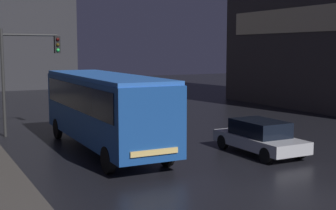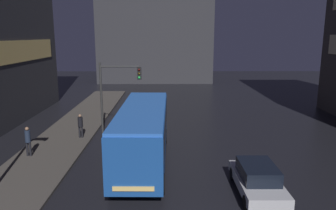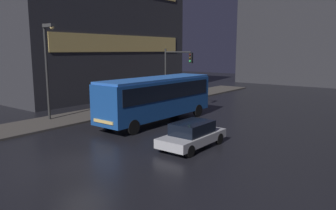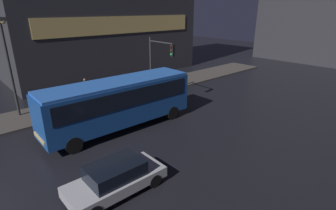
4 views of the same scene
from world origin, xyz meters
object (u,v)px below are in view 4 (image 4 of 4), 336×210
bus_near (119,100)px  car_taxi (116,178)px  pedestrian_near (134,85)px  traffic_light_main (159,60)px  pedestrian_mid (85,87)px  street_lamp_sidewalk (7,52)px

bus_near → car_taxi: 6.92m
pedestrian_near → traffic_light_main: traffic_light_main is taller
bus_near → traffic_light_main: traffic_light_main is taller
bus_near → traffic_light_main: bearing=-65.9°
bus_near → traffic_light_main: size_ratio=1.89×
pedestrian_mid → traffic_light_main: size_ratio=0.34×
bus_near → street_lamp_sidewalk: 8.56m
pedestrian_near → traffic_light_main: size_ratio=0.32×
bus_near → car_taxi: size_ratio=2.36×
pedestrian_mid → street_lamp_sidewalk: 6.69m
car_taxi → pedestrian_near: bearing=-38.2°
traffic_light_main → pedestrian_mid: bearing=-136.4°
car_taxi → pedestrian_mid: 13.56m
pedestrian_mid → street_lamp_sidewalk: street_lamp_sidewalk is taller
bus_near → pedestrian_mid: size_ratio=5.64×
car_taxi → pedestrian_near: pedestrian_near is taller
bus_near → pedestrian_near: (-4.83, 4.57, -0.91)m
pedestrian_near → bus_near: bearing=103.2°
traffic_light_main → street_lamp_sidewalk: size_ratio=0.77×
pedestrian_mid → traffic_light_main: traffic_light_main is taller
bus_near → traffic_light_main: (-2.32, 5.42, 1.66)m
car_taxi → street_lamp_sidewalk: 12.97m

